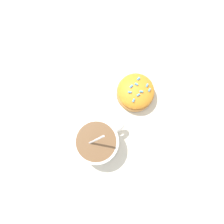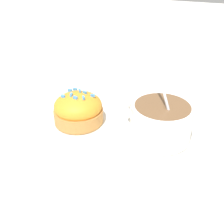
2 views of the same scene
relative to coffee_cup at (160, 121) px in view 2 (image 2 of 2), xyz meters
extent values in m
plane|color=silver|center=(-0.07, 0.00, -0.03)|extent=(3.00, 3.00, 0.00)
cube|color=white|center=(-0.07, 0.00, -0.03)|extent=(0.37, 0.38, 0.00)
cylinder|color=white|center=(0.00, 0.00, 0.00)|extent=(0.09, 0.09, 0.06)
cylinder|color=brown|center=(0.00, 0.00, 0.02)|extent=(0.08, 0.08, 0.01)
torus|color=white|center=(-0.05, 0.02, 0.00)|extent=(0.04, 0.02, 0.04)
ellipsoid|color=silver|center=(-0.02, 0.01, -0.02)|extent=(0.03, 0.03, 0.01)
cylinder|color=silver|center=(0.01, 0.00, 0.03)|extent=(0.05, 0.03, 0.11)
cylinder|color=#C18442|center=(-0.14, -0.01, -0.02)|extent=(0.08, 0.08, 0.02)
ellipsoid|color=orange|center=(-0.14, -0.01, 0.00)|extent=(0.08, 0.08, 0.04)
cube|color=#4C99EA|center=(-0.13, -0.02, 0.02)|extent=(0.01, 0.00, 0.00)
cube|color=#4C99EA|center=(-0.16, -0.02, 0.02)|extent=(0.01, 0.00, 0.00)
cube|color=#4C99EA|center=(-0.13, 0.00, 0.02)|extent=(0.01, 0.01, 0.00)
cube|color=#4C99EA|center=(-0.15, 0.01, 0.02)|extent=(0.01, 0.00, 0.00)
cube|color=#4C99EA|center=(-0.16, 0.00, 0.02)|extent=(0.01, 0.01, 0.00)
cube|color=#4C99EA|center=(-0.12, -0.02, 0.02)|extent=(0.01, 0.01, 0.00)
cube|color=#4C99EA|center=(-0.14, 0.00, 0.02)|extent=(0.01, 0.01, 0.00)
cube|color=#4C99EA|center=(-0.14, -0.02, 0.02)|extent=(0.00, 0.01, 0.00)
cube|color=#4C99EA|center=(-0.11, 0.00, 0.02)|extent=(0.01, 0.01, 0.00)
camera|label=1|loc=(0.00, 0.04, 0.55)|focal=42.00mm
camera|label=2|loc=(0.07, -0.33, 0.21)|focal=42.00mm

